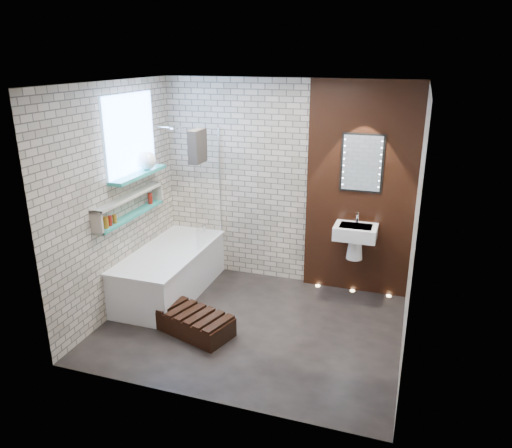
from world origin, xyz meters
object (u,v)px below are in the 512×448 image
(bath_screen, at_px, (208,188))
(washbasin, at_px, (355,236))
(walnut_step, at_px, (191,322))
(bathtub, at_px, (171,271))
(led_mirror, at_px, (362,163))

(bath_screen, xyz_separation_m, washbasin, (1.82, 0.18, -0.49))
(washbasin, xyz_separation_m, walnut_step, (-1.55, -1.37, -0.68))
(bathtub, bearing_deg, bath_screen, 51.10)
(bathtub, distance_m, bath_screen, 1.14)
(walnut_step, bearing_deg, washbasin, 41.56)
(washbasin, relative_size, led_mirror, 0.83)
(walnut_step, bearing_deg, bathtub, 129.80)
(walnut_step, bearing_deg, led_mirror, 44.67)
(washbasin, bearing_deg, bathtub, -163.99)
(bathtub, xyz_separation_m, bath_screen, (0.35, 0.44, 0.99))
(bathtub, distance_m, washbasin, 2.32)
(bath_screen, height_order, led_mirror, led_mirror)
(led_mirror, bearing_deg, washbasin, -90.00)
(bathtub, relative_size, led_mirror, 2.49)
(bathtub, xyz_separation_m, led_mirror, (2.17, 0.78, 1.36))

